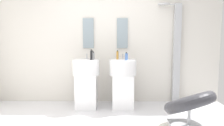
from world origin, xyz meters
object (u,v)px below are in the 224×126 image
pedestal_sink_left (86,81)px  soap_bottle_amber (117,55)px  lounge_chair (189,106)px  soap_bottle_clear (92,55)px  soap_bottle_grey (93,56)px  soap_bottle_black (91,55)px  pedestal_sink_right (123,81)px  shower_column (176,51)px  soap_bottle_blue (126,57)px

pedestal_sink_left → soap_bottle_amber: size_ratio=6.19×
lounge_chair → soap_bottle_amber: soap_bottle_amber is taller
lounge_chair → soap_bottle_clear: (-1.56, 1.12, 0.67)m
soap_bottle_clear → soap_bottle_amber: soap_bottle_amber is taller
soap_bottle_amber → soap_bottle_clear: bearing=176.7°
soap_bottle_grey → soap_bottle_black: 0.09m
pedestal_sink_right → soap_bottle_black: soap_bottle_black is taller
soap_bottle_black → soap_bottle_clear: bearing=90.1°
pedestal_sink_left → soap_bottle_clear: (0.11, 0.15, 0.49)m
soap_bottle_grey → shower_column: bearing=12.7°
pedestal_sink_right → soap_bottle_black: bearing=-173.2°
pedestal_sink_left → shower_column: 1.94m
soap_bottle_blue → soap_bottle_black: soap_bottle_black is taller
pedestal_sink_right → soap_bottle_clear: soap_bottle_clear is taller
lounge_chair → pedestal_sink_right: bearing=134.7°
shower_column → soap_bottle_black: size_ratio=10.41×
soap_bottle_blue → soap_bottle_black: bearing=175.5°
pedestal_sink_right → lounge_chair: size_ratio=0.95×
pedestal_sink_right → soap_bottle_amber: (-0.10, 0.12, 0.50)m
soap_bottle_black → soap_bottle_blue: bearing=-4.5°
lounge_chair → shower_column: bearing=83.9°
soap_bottle_amber → soap_bottle_grey: bearing=-166.7°
pedestal_sink_right → soap_bottle_blue: 0.51m
pedestal_sink_right → soap_bottle_blue: soap_bottle_blue is taller
pedestal_sink_right → soap_bottle_amber: 0.52m
soap_bottle_grey → soap_bottle_blue: size_ratio=1.00×
soap_bottle_amber → lounge_chair: bearing=-45.6°
shower_column → soap_bottle_clear: size_ratio=12.54×
pedestal_sink_left → pedestal_sink_right: (0.71, 0.00, 0.00)m
pedestal_sink_right → lounge_chair: pedestal_sink_right is taller
soap_bottle_clear → lounge_chair: bearing=-35.7°
soap_bottle_grey → soap_bottle_amber: 0.47m
pedestal_sink_right → soap_bottle_black: (-0.60, -0.07, 0.51)m
pedestal_sink_right → shower_column: bearing=19.2°
pedestal_sink_left → soap_bottle_amber: soap_bottle_amber is taller
pedestal_sink_right → shower_column: 1.30m
lounge_chair → soap_bottle_clear: size_ratio=6.75×
pedestal_sink_left → soap_bottle_blue: 0.91m
soap_bottle_grey → soap_bottle_amber: soap_bottle_amber is taller
lounge_chair → soap_bottle_clear: bearing=144.3°
pedestal_sink_left → soap_bottle_clear: bearing=53.4°
shower_column → soap_bottle_blue: (-1.05, -0.51, -0.06)m
shower_column → soap_bottle_blue: bearing=-154.2°
pedestal_sink_left → soap_bottle_grey: (0.14, 0.01, 0.49)m
pedestal_sink_left → soap_bottle_amber: bearing=11.2°
lounge_chair → soap_bottle_black: 1.93m
lounge_chair → soap_bottle_grey: 1.94m
shower_column → pedestal_sink_left: bearing=-168.0°
lounge_chair → soap_bottle_amber: (-1.07, 1.09, 0.68)m
shower_column → soap_bottle_blue: 1.17m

